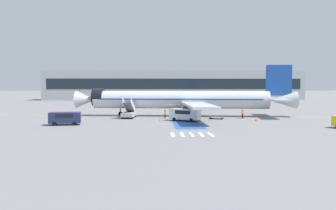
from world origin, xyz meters
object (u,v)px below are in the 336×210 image
at_px(boarding_stairs_forward, 129,113).
at_px(ground_crew_2, 243,113).
at_px(service_van_2, 185,114).
at_px(airliner, 184,100).
at_px(service_van_0, 65,117).
at_px(terminal_building, 175,85).
at_px(baggage_cart, 217,118).
at_px(ground_crew_0, 193,113).
at_px(fuel_tanker, 201,101).
at_px(traffic_cone_1, 256,119).
at_px(ground_crew_1, 165,113).
at_px(traffic_cone_0, 160,120).

relative_size(boarding_stairs_forward, ground_crew_2, 3.05).
bearing_deg(service_van_2, airliner, 25.69).
xyz_separation_m(service_van_0, terminal_building, (23.05, 88.51, 4.93)).
relative_size(service_van_2, terminal_building, 0.05).
height_order(baggage_cart, ground_crew_0, ground_crew_0).
bearing_deg(service_van_0, fuel_tanker, -43.19).
height_order(boarding_stairs_forward, ground_crew_2, boarding_stairs_forward).
height_order(ground_crew_0, ground_crew_2, ground_crew_0).
distance_m(airliner, terminal_building, 74.98).
xyz_separation_m(service_van_2, ground_crew_2, (11.16, 3.70, -0.24)).
distance_m(boarding_stairs_forward, service_van_0, 14.02).
bearing_deg(boarding_stairs_forward, service_van_2, -23.31).
xyz_separation_m(airliner, traffic_cone_1, (11.70, -9.62, -2.97)).
xyz_separation_m(airliner, ground_crew_1, (-3.91, -4.61, -2.26)).
xyz_separation_m(ground_crew_2, traffic_cone_1, (1.17, -4.41, -0.73)).
bearing_deg(service_van_2, ground_crew_0, 5.04).
relative_size(fuel_tanker, terminal_building, 0.09).
distance_m(boarding_stairs_forward, ground_crew_0, 12.11).
bearing_deg(terminal_building, baggage_cart, -88.27).
height_order(service_van_0, baggage_cart, service_van_0).
distance_m(boarding_stairs_forward, traffic_cone_0, 8.21).
height_order(ground_crew_1, traffic_cone_1, ground_crew_1).
relative_size(baggage_cart, ground_crew_0, 1.68).
bearing_deg(ground_crew_2, fuel_tanker, -97.41).
xyz_separation_m(airliner, terminal_building, (3.17, 74.86, 2.86)).
bearing_deg(service_van_0, airliner, -64.25).
relative_size(airliner, ground_crew_1, 25.14).
xyz_separation_m(boarding_stairs_forward, traffic_cone_0, (5.80, -5.76, -0.74)).
height_order(service_van_2, terminal_building, terminal_building).
bearing_deg(service_van_0, ground_crew_2, -83.22).
height_order(baggage_cart, ground_crew_1, ground_crew_1).
xyz_separation_m(boarding_stairs_forward, service_van_2, (10.08, -5.86, 0.28)).
bearing_deg(baggage_cart, service_van_0, -46.80).
distance_m(fuel_tanker, traffic_cone_0, 36.92).
height_order(service_van_0, traffic_cone_0, service_van_0).
bearing_deg(traffic_cone_0, boarding_stairs_forward, 135.22).
xyz_separation_m(boarding_stairs_forward, baggage_cart, (16.31, -2.62, -0.72)).
bearing_deg(service_van_2, boarding_stairs_forward, 89.52).
distance_m(fuel_tanker, baggage_cart, 31.75).
distance_m(baggage_cart, traffic_cone_1, 7.27).
xyz_separation_m(airliner, service_van_2, (-0.63, -8.92, -2.01)).
relative_size(fuel_tanker, traffic_cone_1, 16.42).
bearing_deg(terminal_building, airliner, -92.42).
bearing_deg(traffic_cone_0, baggage_cart, 16.63).
height_order(fuel_tanker, baggage_cart, fuel_tanker).
relative_size(service_van_2, traffic_cone_0, 11.81).
height_order(baggage_cart, traffic_cone_1, baggage_cart).
height_order(baggage_cart, ground_crew_2, ground_crew_2).
bearing_deg(ground_crew_0, ground_crew_2, 146.73).
height_order(service_van_2, traffic_cone_0, service_van_2).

